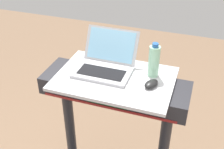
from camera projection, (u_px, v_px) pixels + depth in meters
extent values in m
cylinder|color=#28282D|center=(71.00, 133.00, 2.11)|extent=(0.07, 0.07, 0.86)
cube|color=#28282D|center=(115.00, 88.00, 1.75)|extent=(0.90, 0.28, 0.11)
cube|color=#0C3F19|center=(107.00, 101.00, 1.64)|extent=(0.24, 0.01, 0.06)
cube|color=maroon|center=(107.00, 107.00, 1.66)|extent=(0.81, 0.00, 0.02)
cube|color=silver|center=(115.00, 79.00, 1.72)|extent=(0.70, 0.48, 0.02)
cube|color=#B7B7BC|center=(103.00, 72.00, 1.74)|extent=(0.34, 0.22, 0.02)
cube|color=black|center=(102.00, 72.00, 1.72)|extent=(0.28, 0.12, 0.00)
cube|color=#B7B7BC|center=(111.00, 45.00, 1.81)|extent=(0.34, 0.11, 0.20)
cube|color=#8CCCF2|center=(111.00, 45.00, 1.81)|extent=(0.30, 0.09, 0.17)
ellipsoid|color=black|center=(151.00, 84.00, 1.62)|extent=(0.10, 0.12, 0.03)
cylinder|color=#9EDBB2|center=(154.00, 61.00, 1.68)|extent=(0.07, 0.07, 0.19)
cylinder|color=#2659A5|center=(155.00, 45.00, 1.62)|extent=(0.04, 0.04, 0.02)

